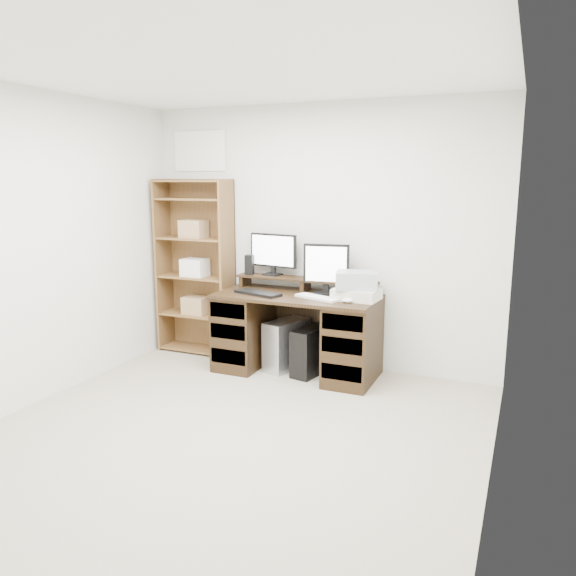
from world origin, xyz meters
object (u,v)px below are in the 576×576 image
Objects in this scene: printer at (357,294)px; tower_silver at (286,345)px; desk at (297,332)px; monitor_small at (326,267)px; monitor_wide at (273,252)px; bookshelf at (196,265)px; tower_black at (311,351)px.

printer reaches higher than tower_silver.
monitor_small is (0.23, 0.14, 0.61)m from desk.
monitor_wide is 0.28× the size of bookshelf.
monitor_wide is 1.01m from printer.
tower_black is at bearing -8.69° from bookshelf.
bookshelf is (-1.36, 0.21, 0.70)m from tower_black.
tower_black is at bearing 1.72° from desk.
desk is at bearing -9.87° from bookshelf.
monitor_small is at bearing 31.95° from desk.
tower_black is at bearing -175.47° from printer.
tower_black is at bearing -18.82° from monitor_wide.
tower_silver is 0.27× the size of bookshelf.
bookshelf reaches higher than printer.
monitor_small is at bearing -2.93° from monitor_wide.
bookshelf is at bearing -177.28° from tower_black.
monitor_wide is 0.61m from monitor_small.
desk is at bearing -27.54° from monitor_wide.
monitor_wide reaches higher than printer.
monitor_wide reaches higher than monitor_small.
printer is 0.90m from tower_silver.
desk is at bearing -175.17° from printer.
monitor_small is 0.98× the size of tower_black.
tower_silver is at bearing -175.06° from monitor_small.
tower_black is 1.55m from bookshelf.
desk is 1.35m from bookshelf.
bookshelf reaches higher than monitor_small.
monitor_wide reaches higher than desk.
monitor_small is 1.46m from bookshelf.
tower_silver is 1.01× the size of tower_black.
desk is 3.14× the size of tower_silver.
monitor_small reaches higher than tower_silver.
bookshelf is (-1.22, 0.21, 0.53)m from desk.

